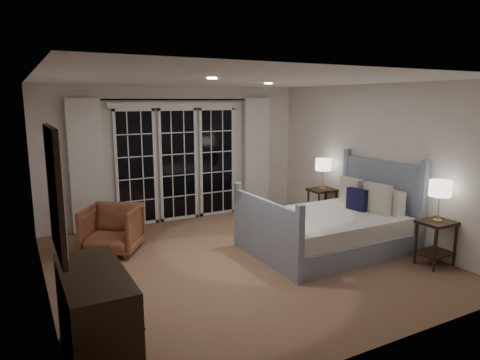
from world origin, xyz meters
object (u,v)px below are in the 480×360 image
dresser (96,319)px  nightstand_right (322,200)px  bed (330,228)px  lamp_right (323,165)px  nightstand_left (436,236)px  lamp_left (440,189)px  armchair (112,229)px

dresser → nightstand_right: bearing=29.9°
dresser → bed: bearing=20.2°
bed → lamp_right: (0.86, 1.24, 0.74)m
nightstand_left → lamp_right: size_ratio=1.11×
bed → nightstand_right: 1.51m
nightstand_right → lamp_right: (0.00, 0.00, 0.66)m
nightstand_right → lamp_right: bearing=0.0°
lamp_left → nightstand_right: bearing=90.1°
nightstand_right → armchair: (-3.79, 0.18, -0.05)m
lamp_left → armchair: size_ratio=0.71×
bed → lamp_left: bed is taller
bed → lamp_left: 1.64m
nightstand_right → armchair: size_ratio=0.80×
nightstand_left → dresser: bearing=-178.0°
lamp_left → lamp_right: size_ratio=0.99×
lamp_right → bed: bearing=-124.6°
lamp_right → armchair: lamp_right is taller
bed → nightstand_right: bed is taller
nightstand_right → lamp_left: (0.01, -2.43, 0.66)m
bed → dresser: bed is taller
lamp_left → lamp_right: 2.43m
nightstand_right → dresser: bearing=-150.1°
nightstand_left → lamp_right: (-0.01, 2.43, 0.66)m
nightstand_right → lamp_right: size_ratio=1.11×
bed → nightstand_left: bed is taller
nightstand_left → lamp_right: 2.51m
dresser → lamp_right: bearing=29.9°
lamp_right → armchair: 3.86m
nightstand_left → nightstand_right: bearing=90.1°
dresser → nightstand_left: bearing=2.0°
lamp_left → dresser: 4.56m
nightstand_right → lamp_right: 0.66m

